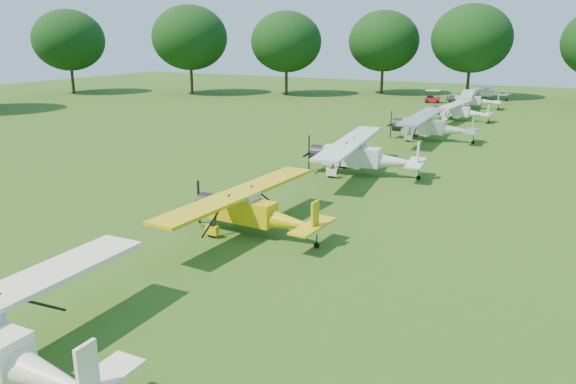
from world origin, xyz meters
name	(u,v)px	position (x,y,z in m)	size (l,w,h in m)	color
ground	(302,201)	(0.00, 0.00, 0.00)	(160.00, 160.00, 0.00)	#204F13
tree_belt	(370,51)	(3.57, 0.16, 8.03)	(137.36, 130.27, 14.52)	black
aircraft_2	(252,208)	(0.35, -5.77, 1.24)	(6.79, 10.80, 2.13)	#D8B409
aircraft_3	(360,154)	(0.67, 7.06, 1.40)	(7.69, 12.20, 2.39)	silver
aircraft_4	(430,125)	(1.53, 21.31, 1.36)	(7.41, 11.80, 2.33)	silver
aircraft_5	(460,110)	(1.47, 34.05, 1.11)	(6.09, 9.70, 1.91)	silver
aircraft_6	(472,99)	(0.71, 44.72, 1.16)	(6.38, 10.12, 1.99)	silver
aircraft_7	(487,92)	(0.64, 55.96, 1.04)	(5.75, 9.11, 1.79)	silver
golf_cart	(432,99)	(-5.02, 48.38, 0.55)	(2.15, 1.60, 1.64)	red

